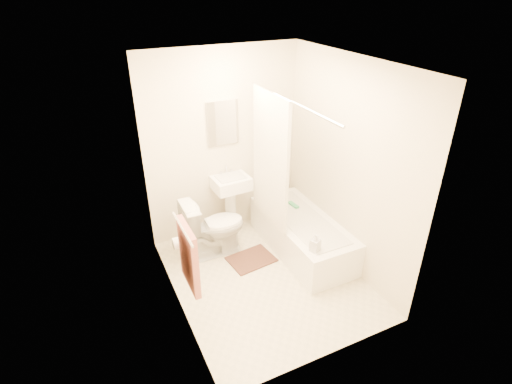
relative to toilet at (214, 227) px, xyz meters
name	(u,v)px	position (x,y,z in m)	size (l,w,h in m)	color
floor	(265,277)	(0.35, -0.71, -0.38)	(2.40, 2.40, 0.00)	beige
ceiling	(268,63)	(0.35, -0.71, 2.02)	(2.40, 2.40, 0.00)	white
wall_back	(223,145)	(0.35, 0.49, 0.82)	(2.00, 0.02, 2.40)	beige
wall_left	(170,207)	(-0.65, -0.71, 0.82)	(0.02, 2.40, 2.40)	beige
wall_right	(347,167)	(1.35, -0.71, 0.82)	(0.02, 2.40, 2.40)	beige
mirror	(223,123)	(0.35, 0.47, 1.12)	(0.40, 0.03, 0.55)	white
curtain_rod	(291,101)	(0.65, -0.61, 1.62)	(0.03, 0.03, 1.70)	silver
shower_curtain	(270,160)	(0.65, -0.21, 0.84)	(0.04, 0.80, 1.55)	silver
towel_bar	(183,229)	(-0.61, -0.96, 0.72)	(0.02, 0.02, 0.60)	silver
towel	(189,257)	(-0.58, -0.96, 0.40)	(0.06, 0.45, 0.66)	#CC7266
toilet_paper	(178,243)	(-0.58, -0.59, 0.32)	(0.12, 0.12, 0.11)	white
toilet	(214,227)	(0.00, 0.00, 0.00)	(0.43, 0.77, 0.75)	white
sink	(231,202)	(0.37, 0.35, 0.07)	(0.46, 0.37, 0.90)	white
bathtub	(302,234)	(1.01, -0.41, -0.16)	(0.68, 1.56, 0.44)	white
bath_mat	(251,259)	(0.34, -0.34, -0.37)	(0.53, 0.40, 0.02)	#492920
soap_bottle	(315,243)	(0.79, -1.01, 0.17)	(0.09, 0.10, 0.21)	silver
scrub_brush	(293,205)	(1.07, -0.08, 0.08)	(0.05, 0.18, 0.04)	#39A665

